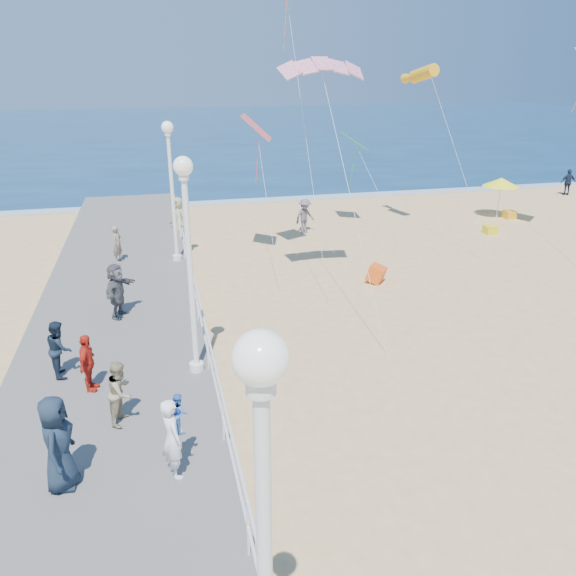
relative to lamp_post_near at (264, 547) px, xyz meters
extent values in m
plane|color=#E6BA78|center=(5.35, 9.00, -3.66)|extent=(160.00, 160.00, 0.00)
cube|color=navy|center=(5.35, 74.00, -3.65)|extent=(160.00, 90.00, 0.05)
cube|color=silver|center=(5.35, 29.50, -3.63)|extent=(160.00, 1.20, 0.04)
cube|color=slate|center=(-2.15, 9.00, -3.46)|extent=(5.00, 44.00, 0.40)
cube|color=white|center=(0.30, 9.00, -2.21)|extent=(0.05, 42.00, 0.06)
cube|color=white|center=(0.30, 9.00, -2.71)|extent=(0.05, 42.00, 0.04)
sphere|color=white|center=(0.00, 0.00, 1.84)|extent=(0.44, 0.44, 0.44)
cylinder|color=white|center=(0.00, 9.00, -3.16)|extent=(0.36, 0.36, 0.20)
cylinder|color=white|center=(0.00, 9.00, -0.81)|extent=(0.14, 0.14, 4.70)
sphere|color=white|center=(0.00, 9.00, 1.84)|extent=(0.44, 0.44, 0.44)
cylinder|color=white|center=(0.00, 18.00, -3.16)|extent=(0.36, 0.36, 0.20)
cylinder|color=white|center=(0.00, 18.00, -0.81)|extent=(0.14, 0.14, 4.70)
sphere|color=white|center=(0.00, 18.00, 1.84)|extent=(0.44, 0.44, 0.44)
imported|color=white|center=(-0.72, 5.17, -2.45)|extent=(0.56, 0.68, 1.62)
imported|color=#3873D5|center=(-0.57, 5.32, -2.02)|extent=(0.40, 0.45, 0.77)
imported|color=tan|center=(-1.71, 7.17, -2.55)|extent=(0.75, 0.84, 1.43)
imported|color=red|center=(-2.51, 8.64, -2.55)|extent=(0.51, 0.89, 1.42)
imported|color=#182535|center=(-2.71, 5.33, -2.34)|extent=(0.69, 0.97, 1.84)
imported|color=#545559|center=(-2.01, 12.86, -2.41)|extent=(1.13, 1.65, 1.71)
imported|color=#88745E|center=(-2.23, 18.30, -2.54)|extent=(0.54, 0.62, 1.44)
imported|color=#172434|center=(-3.25, 9.57, -2.54)|extent=(0.66, 0.78, 1.44)
imported|color=#59585D|center=(6.33, 21.99, -2.83)|extent=(1.24, 1.02, 1.67)
imported|color=#182035|center=(24.73, 26.57, -2.85)|extent=(1.00, 0.54, 1.62)
imported|color=tan|center=(0.33, 22.60, -2.70)|extent=(1.07, 1.12, 1.93)
cube|color=red|center=(7.12, 14.70, -3.36)|extent=(0.90, 0.88, 0.74)
cylinder|color=white|center=(17.16, 22.46, -2.76)|extent=(0.05, 0.05, 1.80)
cone|color=#FBFF1A|center=(17.16, 22.46, -1.75)|extent=(1.90, 1.90, 0.45)
cube|color=yellow|center=(15.02, 19.69, -3.46)|extent=(0.55, 0.55, 0.40)
cube|color=orange|center=(17.73, 22.16, -3.46)|extent=(0.55, 0.55, 0.40)
cylinder|color=orange|center=(11.39, 20.81, 3.62)|extent=(1.00, 2.62, 1.07)
cube|color=#D8534F|center=(3.37, 18.39, 1.72)|extent=(1.42, 1.66, 0.96)
cube|color=green|center=(8.92, 22.65, 0.58)|extent=(1.33, 1.51, 0.75)
camera|label=1|loc=(-0.66, -3.62, 3.84)|focal=35.00mm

